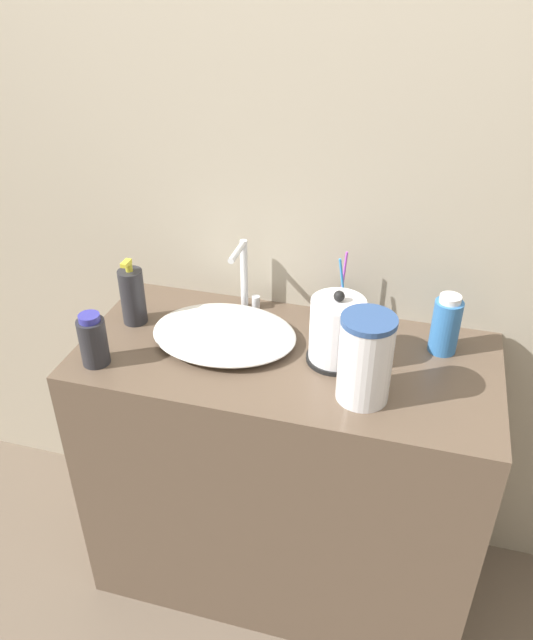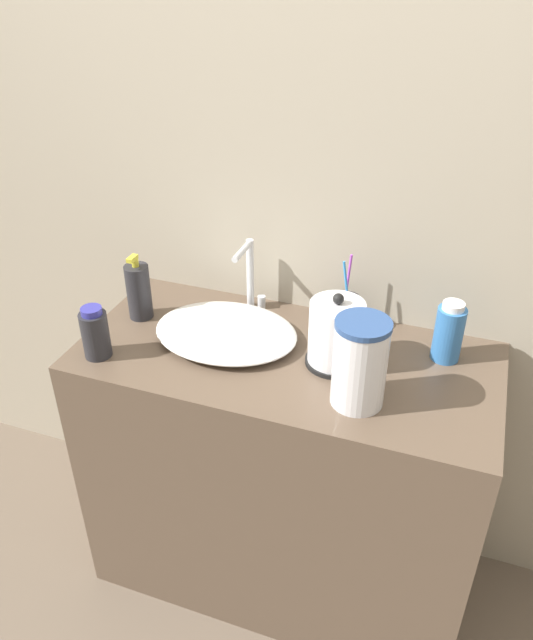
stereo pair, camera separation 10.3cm
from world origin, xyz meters
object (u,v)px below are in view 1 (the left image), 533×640
electric_kettle (337,333)px  mouthwash_bottle (446,325)px  lotion_bottle (133,296)px  shampoo_bottle (93,340)px  faucet (244,274)px  toothbrush_cup (342,308)px  water_pitcher (365,359)px

electric_kettle → mouthwash_bottle: bearing=24.0°
electric_kettle → lotion_bottle: size_ratio=1.04×
shampoo_bottle → faucet: bearing=50.9°
faucet → lotion_bottle: bearing=-152.1°
faucet → toothbrush_cup: bearing=-1.5°
toothbrush_cup → shampoo_bottle: 0.69m
mouthwash_bottle → water_pitcher: (-0.18, -0.25, 0.03)m
faucet → electric_kettle: size_ratio=1.04×
electric_kettle → mouthwash_bottle: 0.30m
electric_kettle → toothbrush_cup: (-0.01, 0.18, -0.03)m
faucet → mouthwash_bottle: size_ratio=1.29×
faucet → shampoo_bottle: 0.47m
electric_kettle → lotion_bottle: 0.59m
toothbrush_cup → mouthwash_bottle: size_ratio=1.32×
lotion_bottle → shampoo_bottle: bearing=-92.8°
electric_kettle → water_pitcher: size_ratio=0.92×
electric_kettle → shampoo_bottle: 0.63m
lotion_bottle → shampoo_bottle: 0.21m
toothbrush_cup → water_pitcher: (0.10, -0.31, 0.06)m
mouthwash_bottle → electric_kettle: bearing=-156.0°
electric_kettle → shampoo_bottle: electric_kettle is taller
faucet → toothbrush_cup: size_ratio=0.97×
electric_kettle → mouthwash_bottle: (0.27, 0.12, -0.00)m
faucet → water_pitcher: (0.39, -0.32, -0.01)m
electric_kettle → water_pitcher: water_pitcher is taller
water_pitcher → faucet: bearing=141.0°
faucet → toothbrush_cup: 0.30m
shampoo_bottle → water_pitcher: size_ratio=0.65×
electric_kettle → toothbrush_cup: bearing=94.0°
electric_kettle → lotion_bottle: (-0.59, 0.03, -0.00)m
mouthwash_bottle → water_pitcher: bearing=-125.4°
toothbrush_cup → faucet: bearing=178.5°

